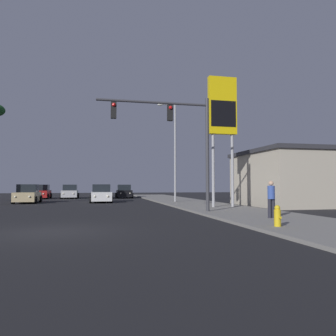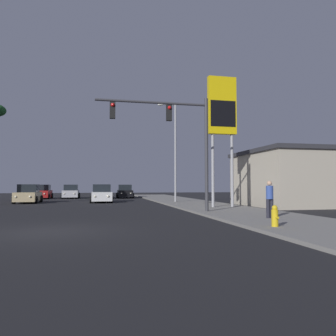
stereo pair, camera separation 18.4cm
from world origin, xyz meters
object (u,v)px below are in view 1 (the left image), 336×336
at_px(fire_hydrant, 277,216).
at_px(pedestrian_on_sidewalk, 271,198).
at_px(traffic_light_mast, 177,131).
at_px(gas_station_sign, 222,113).
at_px(car_white, 101,194).
at_px(street_lamp, 174,147).
at_px(car_silver, 70,192).
at_px(car_green, 101,192).
at_px(car_black, 124,192).
at_px(car_tan, 28,195).
at_px(car_red, 41,192).

bearing_deg(fire_hydrant, pedestrian_on_sidewalk, 63.96).
xyz_separation_m(traffic_light_mast, gas_station_sign, (4.04, 3.32, 1.94)).
height_order(gas_station_sign, pedestrian_on_sidewalk, gas_station_sign).
bearing_deg(gas_station_sign, car_white, 128.16).
distance_m(street_lamp, gas_station_sign, 8.05).
relative_size(car_silver, street_lamp, 0.48).
relative_size(car_green, street_lamp, 0.48).
bearing_deg(street_lamp, pedestrian_on_sidewalk, -86.59).
height_order(car_black, car_tan, same).
relative_size(car_white, gas_station_sign, 0.48).
height_order(fire_hydrant, pedestrian_on_sidewalk, pedestrian_on_sidewalk).
bearing_deg(car_red, gas_station_sign, 125.56).
xyz_separation_m(car_silver, traffic_light_mast, (7.65, -23.97, 3.91)).
height_order(car_silver, car_red, same).
height_order(car_green, car_tan, same).
height_order(car_white, car_silver, same).
bearing_deg(car_tan, traffic_light_mast, 126.30).
xyz_separation_m(car_red, car_tan, (0.38, -9.81, 0.00)).
distance_m(car_silver, gas_station_sign, 24.44).
relative_size(car_tan, traffic_light_mast, 0.67).
distance_m(car_red, gas_station_sign, 25.86).
height_order(car_red, car_tan, same).
bearing_deg(fire_hydrant, car_green, 100.82).
relative_size(car_green, pedestrian_on_sidewalk, 2.59).
bearing_deg(car_green, pedestrian_on_sidewalk, 103.21).
bearing_deg(car_red, fire_hydrant, 111.81).
distance_m(car_black, fire_hydrant, 31.13).
bearing_deg(car_green, fire_hydrant, 99.46).
xyz_separation_m(car_tan, pedestrian_on_sidewalk, (13.82, -18.10, 0.27)).
xyz_separation_m(car_silver, car_green, (3.68, -0.30, 0.00)).
height_order(traffic_light_mast, pedestrian_on_sidewalk, traffic_light_mast).
height_order(car_green, street_lamp, street_lamp).
distance_m(car_red, pedestrian_on_sidewalk, 31.32).
distance_m(car_white, traffic_light_mast, 14.72).
bearing_deg(car_black, gas_station_sign, 104.96).
relative_size(car_silver, gas_station_sign, 0.48).
distance_m(car_green, gas_station_sign, 22.64).
bearing_deg(car_red, traffic_light_mast, 113.97).
bearing_deg(car_black, car_silver, -0.17).
height_order(car_silver, car_green, same).
xyz_separation_m(car_tan, fire_hydrant, (12.44, -20.93, -0.27)).
relative_size(car_silver, traffic_light_mast, 0.67).
xyz_separation_m(car_silver, fire_hydrant, (9.57, -31.12, -0.27)).
xyz_separation_m(car_white, gas_station_sign, (8.07, -10.28, 5.86)).
xyz_separation_m(car_red, car_black, (9.82, 0.24, 0.00)).
relative_size(gas_station_sign, pedestrian_on_sidewalk, 5.39).
xyz_separation_m(car_white, street_lamp, (6.42, -2.54, 4.36)).
relative_size(car_red, car_tan, 1.00).
xyz_separation_m(traffic_light_mast, street_lamp, (2.38, 11.06, 0.44)).
relative_size(car_red, gas_station_sign, 0.48).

